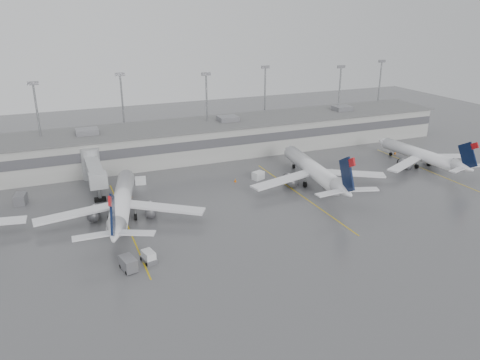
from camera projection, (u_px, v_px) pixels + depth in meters
name	position (u px, v px, depth m)	size (l,w,h in m)	color
ground	(276.00, 269.00, 68.11)	(260.00, 260.00, 0.00)	#4E4E51
terminal	(172.00, 142.00, 116.92)	(152.00, 17.00, 9.45)	#9C9C98
light_masts	(165.00, 107.00, 119.21)	(142.40, 8.00, 20.60)	gray
jet_bridge_right	(93.00, 168.00, 99.04)	(4.00, 17.20, 7.00)	#919496
stand_markings	(219.00, 208.00, 88.91)	(105.25, 40.00, 0.01)	gold
jet_mid_left	(121.00, 202.00, 82.80)	(28.69, 32.53, 10.69)	white
jet_mid_right	(315.00, 170.00, 99.04)	(29.90, 33.70, 10.92)	white
jet_far_right	(422.00, 155.00, 110.81)	(25.93, 29.16, 9.43)	white
baggage_tug	(149.00, 258.00, 69.73)	(2.28, 3.03, 1.75)	white
baggage_cart	(128.00, 264.00, 67.42)	(2.40, 3.40, 1.99)	slate
gse_uld_b	(141.00, 181.00, 100.47)	(2.23, 1.49, 1.58)	white
gse_uld_c	(258.00, 176.00, 103.29)	(2.50, 1.67, 1.77)	white
gse_loader	(21.00, 199.00, 90.35)	(2.01, 3.21, 2.01)	slate
cone_b	(131.00, 196.00, 93.62)	(0.45, 0.45, 0.71)	#E16304
cone_c	(235.00, 180.00, 101.90)	(0.50, 0.50, 0.79)	#E16304
cone_d	(395.00, 153.00, 121.31)	(0.50, 0.50, 0.80)	#E16304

